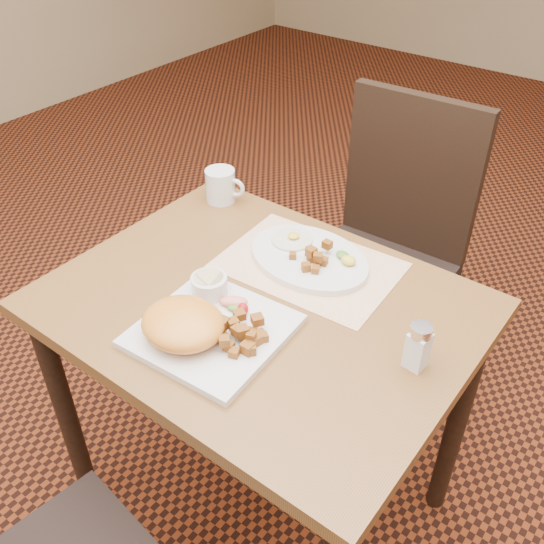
{
  "coord_description": "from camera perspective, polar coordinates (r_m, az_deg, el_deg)",
  "views": [
    {
      "loc": [
        0.63,
        -0.78,
        1.59
      ],
      "look_at": [
        0.01,
        0.03,
        0.82
      ],
      "focal_mm": 40.0,
      "sensor_mm": 36.0,
      "label": 1
    }
  ],
  "objects": [
    {
      "name": "chair_far",
      "position": [
        1.91,
        10.87,
        2.87
      ],
      "size": [
        0.44,
        0.45,
        0.97
      ],
      "rotation": [
        0.0,
        0.0,
        3.18
      ],
      "color": "black",
      "rests_on": "ground"
    },
    {
      "name": "garnish_ov",
      "position": [
        1.4,
        7.01,
        1.28
      ],
      "size": [
        0.07,
        0.05,
        0.02
      ],
      "color": "#387223",
      "rests_on": "plate_oval"
    },
    {
      "name": "salt_shaker",
      "position": [
        1.17,
        13.61,
        -6.77
      ],
      "size": [
        0.05,
        0.05,
        0.1
      ],
      "color": "white",
      "rests_on": "table"
    },
    {
      "name": "table",
      "position": [
        1.39,
        -1.09,
        -6.22
      ],
      "size": [
        0.9,
        0.7,
        0.75
      ],
      "color": "brown",
      "rests_on": "ground"
    },
    {
      "name": "plate_square",
      "position": [
        1.24,
        -5.61,
        -5.54
      ],
      "size": [
        0.3,
        0.3,
        0.02
      ],
      "primitive_type": "cube",
      "rotation": [
        0.0,
        0.0,
        0.07
      ],
      "color": "silver",
      "rests_on": "table"
    },
    {
      "name": "home_fries_sq",
      "position": [
        1.19,
        -2.81,
        -5.9
      ],
      "size": [
        0.1,
        0.12,
        0.04
      ],
      "color": "#965418",
      "rests_on": "plate_square"
    },
    {
      "name": "ground",
      "position": [
        1.89,
        -0.85,
        -20.53
      ],
      "size": [
        8.0,
        8.0,
        0.0
      ],
      "primitive_type": "plane",
      "color": "black",
      "rests_on": "ground"
    },
    {
      "name": "fried_egg",
      "position": [
        1.47,
        1.92,
        3.13
      ],
      "size": [
        0.1,
        0.1,
        0.02
      ],
      "color": "white",
      "rests_on": "plate_oval"
    },
    {
      "name": "ramekin",
      "position": [
        1.3,
        -5.93,
        -1.2
      ],
      "size": [
        0.08,
        0.08,
        0.04
      ],
      "color": "silver",
      "rests_on": "plate_square"
    },
    {
      "name": "plate_oval",
      "position": [
        1.42,
        3.49,
        1.32
      ],
      "size": [
        0.33,
        0.26,
        0.02
      ],
      "primitive_type": null,
      "rotation": [
        0.0,
        0.0,
        -0.12
      ],
      "color": "silver",
      "rests_on": "placemat"
    },
    {
      "name": "hollandaise_mound",
      "position": [
        1.2,
        -8.42,
        -4.83
      ],
      "size": [
        0.18,
        0.15,
        0.06
      ],
      "color": "orange",
      "rests_on": "plate_square"
    },
    {
      "name": "coffee_mug",
      "position": [
        1.65,
        -4.8,
        8.11
      ],
      "size": [
        0.11,
        0.08,
        0.09
      ],
      "color": "silver",
      "rests_on": "table"
    },
    {
      "name": "placemat",
      "position": [
        1.42,
        3.49,
        0.63
      ],
      "size": [
        0.42,
        0.3,
        0.0
      ],
      "primitive_type": "cube",
      "rotation": [
        0.0,
        0.0,
        0.06
      ],
      "color": "white",
      "rests_on": "table"
    },
    {
      "name": "home_fries_ov",
      "position": [
        1.39,
        3.94,
        1.49
      ],
      "size": [
        0.1,
        0.11,
        0.04
      ],
      "color": "#965418",
      "rests_on": "plate_oval"
    },
    {
      "name": "garnish_sq",
      "position": [
        1.27,
        -3.37,
        -3.05
      ],
      "size": [
        0.08,
        0.06,
        0.03
      ],
      "color": "#387223",
      "rests_on": "plate_square"
    }
  ]
}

